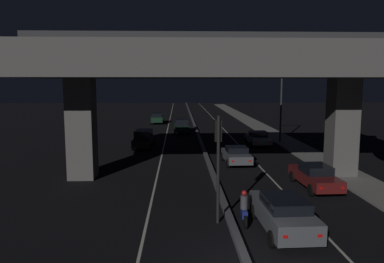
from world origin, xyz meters
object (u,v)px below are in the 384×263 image
object	(u,v)px
street_lamp	(278,96)
car_grey_third	(236,155)
car_black_lead_oncoming	(144,139)
car_dark_green_second_oncoming	(182,126)
motorcycle_blue_filtering_near	(244,209)
car_dark_green_third_oncoming	(157,118)
car_dark_red_second	(315,176)
car_silver_fourth	(258,138)
traffic_light_left_of_median	(218,150)
car_grey_lead	(283,213)

from	to	relation	value
street_lamp	car_grey_third	xyz separation A→B (m)	(-5.71, -9.95, -4.08)
street_lamp	car_black_lead_oncoming	size ratio (longest dim) A/B	1.91
car_grey_third	car_dark_green_second_oncoming	size ratio (longest dim) A/B	0.85
street_lamp	motorcycle_blue_filtering_near	size ratio (longest dim) A/B	4.35
car_black_lead_oncoming	car_dark_green_third_oncoming	world-z (taller)	car_black_lead_oncoming
car_dark_red_second	street_lamp	bearing A→B (deg)	-9.18
car_dark_green_second_oncoming	car_dark_green_third_oncoming	size ratio (longest dim) A/B	1.07
car_dark_green_second_oncoming	car_dark_green_third_oncoming	bearing A→B (deg)	-163.21
car_dark_red_second	car_black_lead_oncoming	xyz separation A→B (m)	(-11.34, 13.95, 0.15)
car_silver_fourth	car_dark_green_third_oncoming	size ratio (longest dim) A/B	0.97
car_grey_third	car_dark_green_third_oncoming	xyz separation A→B (m)	(-7.68, 28.54, 0.11)
car_dark_green_second_oncoming	traffic_light_left_of_median	bearing A→B (deg)	0.68
car_silver_fourth	car_dark_green_second_oncoming	xyz separation A→B (m)	(-7.57, 9.12, 0.22)
car_dark_red_second	car_grey_third	distance (m)	7.65
car_grey_lead	car_dark_green_third_oncoming	bearing A→B (deg)	8.54
car_silver_fourth	car_black_lead_oncoming	bearing A→B (deg)	96.72
car_dark_red_second	car_silver_fourth	bearing A→B (deg)	-1.70
car_silver_fourth	car_dark_green_second_oncoming	bearing A→B (deg)	38.96
traffic_light_left_of_median	car_dark_red_second	bearing A→B (deg)	39.25
car_black_lead_oncoming	car_grey_lead	bearing A→B (deg)	23.37
traffic_light_left_of_median	street_lamp	size ratio (longest dim) A/B	0.60
car_silver_fourth	motorcycle_blue_filtering_near	world-z (taller)	motorcycle_blue_filtering_near
traffic_light_left_of_median	car_dark_green_second_oncoming	xyz separation A→B (m)	(-1.36, 29.68, -2.38)
street_lamp	car_dark_red_second	bearing A→B (deg)	-97.13
car_grey_third	car_silver_fourth	size ratio (longest dim) A/B	0.94
car_grey_lead	car_dark_green_third_oncoming	size ratio (longest dim) A/B	1.07
traffic_light_left_of_median	car_silver_fourth	world-z (taller)	traffic_light_left_of_median
traffic_light_left_of_median	street_lamp	distance (m)	23.44
car_grey_lead	motorcycle_blue_filtering_near	xyz separation A→B (m)	(-1.47, 1.02, -0.18)
car_grey_third	motorcycle_blue_filtering_near	xyz separation A→B (m)	(-1.52, -12.05, -0.07)
traffic_light_left_of_median	car_grey_third	distance (m)	12.45
car_dark_green_second_oncoming	car_dark_red_second	bearing A→B (deg)	15.40
car_grey_third	car_silver_fourth	world-z (taller)	car_silver_fourth
street_lamp	car_dark_green_third_oncoming	size ratio (longest dim) A/B	1.82
traffic_light_left_of_median	car_black_lead_oncoming	size ratio (longest dim) A/B	1.15
street_lamp	car_grey_third	bearing A→B (deg)	-119.84
car_grey_lead	car_black_lead_oncoming	xyz separation A→B (m)	(-7.67, 20.27, 0.07)
street_lamp	car_silver_fourth	distance (m)	4.81
car_black_lead_oncoming	traffic_light_left_of_median	bearing A→B (deg)	17.44
street_lamp	car_dark_red_second	xyz separation A→B (m)	(-2.09, -16.69, -4.05)
car_black_lead_oncoming	car_dark_red_second	bearing A→B (deg)	41.76
traffic_light_left_of_median	car_dark_green_third_oncoming	xyz separation A→B (m)	(-5.00, 40.43, -2.47)
car_dark_green_second_oncoming	motorcycle_blue_filtering_near	world-z (taller)	car_dark_green_second_oncoming
car_dark_red_second	car_dark_green_third_oncoming	world-z (taller)	car_dark_green_third_oncoming
car_grey_third	car_grey_lead	bearing A→B (deg)	177.94
car_silver_fourth	car_dark_green_third_oncoming	distance (m)	22.81
traffic_light_left_of_median	car_silver_fourth	distance (m)	21.63
street_lamp	car_dark_green_third_oncoming	xyz separation A→B (m)	(-13.39, 18.59, -3.97)
street_lamp	motorcycle_blue_filtering_near	bearing A→B (deg)	-108.19
traffic_light_left_of_median	car_dark_green_third_oncoming	world-z (taller)	traffic_light_left_of_median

